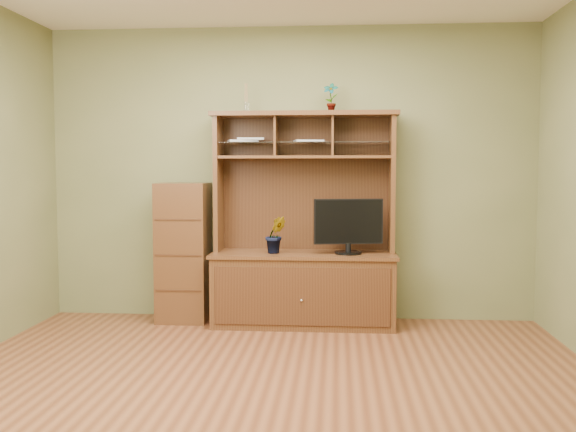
# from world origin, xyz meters

# --- Properties ---
(room) EXTENTS (4.54, 4.04, 2.74)m
(room) POSITION_xyz_m (0.00, 0.00, 1.35)
(room) COLOR #5A2F19
(room) RESTS_ON ground
(media_hutch) EXTENTS (1.66, 0.61, 1.90)m
(media_hutch) POSITION_xyz_m (0.15, 1.73, 0.52)
(media_hutch) COLOR #422212
(media_hutch) RESTS_ON room
(monitor) EXTENTS (0.61, 0.24, 0.48)m
(monitor) POSITION_xyz_m (0.54, 1.65, 0.91)
(monitor) COLOR black
(monitor) RESTS_ON media_hutch
(orchid_plant) EXTENTS (0.21, 0.19, 0.33)m
(orchid_plant) POSITION_xyz_m (-0.10, 1.65, 0.81)
(orchid_plant) COLOR #34551D
(orchid_plant) RESTS_ON media_hutch
(top_plant) EXTENTS (0.16, 0.13, 0.26)m
(top_plant) POSITION_xyz_m (0.38, 1.80, 2.03)
(top_plant) COLOR #386122
(top_plant) RESTS_ON media_hutch
(reed_diffuser) EXTENTS (0.05, 0.05, 0.26)m
(reed_diffuser) POSITION_xyz_m (-0.38, 1.80, 2.00)
(reed_diffuser) COLOR silver
(reed_diffuser) RESTS_ON media_hutch
(magazines) EXTENTS (0.89, 0.26, 0.04)m
(magazines) POSITION_xyz_m (-0.20, 1.80, 1.65)
(magazines) COLOR #BABABF
(magazines) RESTS_ON media_hutch
(side_cabinet) EXTENTS (0.45, 0.41, 1.27)m
(side_cabinet) POSITION_xyz_m (-0.96, 1.78, 0.63)
(side_cabinet) COLOR #422212
(side_cabinet) RESTS_ON room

